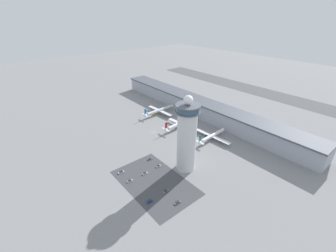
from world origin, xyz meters
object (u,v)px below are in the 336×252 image
service_truck_catering (208,136)px  service_truck_fuel (154,114)px  car_grey_coupe (178,203)px  car_white_wagon (150,159)px  airplane_gate_alpha (159,110)px  car_silver_sedan (149,201)px  car_blue_compact (121,172)px  car_red_hatchback (130,181)px  car_black_suv (166,191)px  car_maroon_suv (145,173)px  car_green_van (158,166)px  control_tower (187,136)px  airplane_gate_bravo (180,124)px  airplane_gate_charlie (212,136)px

service_truck_catering → service_truck_fuel: (-78.41, -8.90, -0.13)m
car_grey_coupe → car_white_wagon: 52.87m
airplane_gate_alpha → car_white_wagon: airplane_gate_alpha is taller
car_silver_sedan → car_grey_coupe: car_silver_sedan is taller
car_blue_compact → service_truck_catering: bearing=86.1°
car_red_hatchback → service_truck_fuel: bearing=134.9°
car_grey_coupe → car_blue_compact: bearing=-165.7°
car_black_suv → car_silver_sedan: bearing=-88.5°
service_truck_catering → car_black_suv: 86.49m
service_truck_catering → car_blue_compact: service_truck_catering is taller
airplane_gate_alpha → car_red_hatchback: 123.59m
car_maroon_suv → car_red_hatchback: size_ratio=1.04×
car_black_suv → car_green_van: bearing=152.7°
control_tower → car_silver_sedan: (11.29, -43.40, -28.17)m
airplane_gate_bravo → car_silver_sedan: size_ratio=10.73×
service_truck_catering → car_white_wagon: service_truck_catering is taller
airplane_gate_alpha → car_grey_coupe: size_ratio=9.70×
car_grey_coupe → car_green_van: 41.33m
car_maroon_suv → car_blue_compact: bearing=-134.1°
car_silver_sedan → car_white_wagon: bearing=144.0°
control_tower → car_grey_coupe: bearing=-51.4°
car_silver_sedan → car_maroon_suv: car_silver_sedan is taller
car_grey_coupe → car_red_hatchback: car_grey_coupe is taller
car_green_van → control_tower: bearing=46.8°
airplane_gate_bravo → car_green_van: bearing=-56.6°
airplane_gate_bravo → car_red_hatchback: size_ratio=10.74×
airplane_gate_alpha → car_maroon_suv: size_ratio=10.33×
control_tower → car_grey_coupe: 47.64m
car_red_hatchback → car_blue_compact: (-12.83, -0.04, 0.07)m
car_green_van → airplane_gate_charlie: bearing=90.8°
car_green_van → car_black_suv: 29.09m
car_blue_compact → car_black_suv: bearing=19.9°
airplane_gate_alpha → service_truck_fuel: (-1.97, -6.27, -3.56)m
car_silver_sedan → service_truck_fuel: bearing=142.2°
service_truck_fuel → car_black_suv: service_truck_fuel is taller
car_maroon_suv → car_red_hatchback: (-0.20, -13.41, -0.04)m
airplane_gate_alpha → service_truck_fuel: bearing=-107.4°
airplane_gate_charlie → car_grey_coupe: (39.84, -80.49, -3.27)m
car_green_van → car_black_suv: bearing=-27.3°
car_maroon_suv → car_silver_sedan: bearing=-28.7°
airplane_gate_alpha → car_white_wagon: bearing=-42.5°
car_maroon_suv → control_tower: bearing=64.6°
car_white_wagon → airplane_gate_alpha: bearing=137.5°
car_silver_sedan → car_blue_compact: bearing=179.4°
airplane_gate_alpha → control_tower: bearing=-26.6°
service_truck_fuel → car_green_van: bearing=-34.7°
control_tower → car_blue_compact: 58.11m
service_truck_fuel → car_white_wagon: service_truck_fuel is taller
car_silver_sedan → car_grey_coupe: (12.65, 13.43, -0.07)m
car_grey_coupe → car_white_wagon: size_ratio=1.13×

